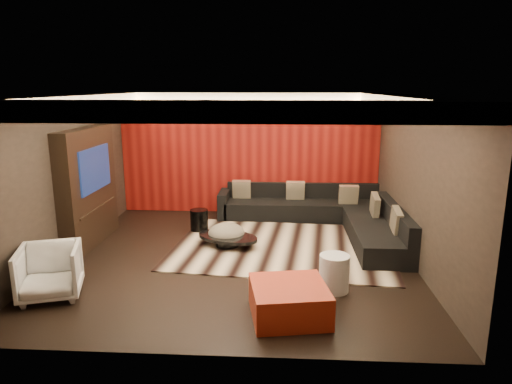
# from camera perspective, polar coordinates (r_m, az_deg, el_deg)

# --- Properties ---
(floor) EXTENTS (6.00, 6.00, 0.02)m
(floor) POSITION_cam_1_polar(r_m,az_deg,el_deg) (8.12, -2.39, -8.24)
(floor) COLOR black
(floor) RESTS_ON ground
(ceiling) EXTENTS (6.00, 6.00, 0.02)m
(ceiling) POSITION_cam_1_polar(r_m,az_deg,el_deg) (7.56, -2.59, 12.07)
(ceiling) COLOR silver
(ceiling) RESTS_ON ground
(wall_back) EXTENTS (6.00, 0.02, 2.80)m
(wall_back) POSITION_cam_1_polar(r_m,az_deg,el_deg) (10.68, -0.85, 4.80)
(wall_back) COLOR black
(wall_back) RESTS_ON ground
(wall_left) EXTENTS (0.02, 6.00, 2.80)m
(wall_left) POSITION_cam_1_polar(r_m,az_deg,el_deg) (8.57, -22.96, 1.66)
(wall_left) COLOR black
(wall_left) RESTS_ON ground
(wall_right) EXTENTS (0.02, 6.00, 2.80)m
(wall_right) POSITION_cam_1_polar(r_m,az_deg,el_deg) (8.00, 19.50, 1.20)
(wall_right) COLOR black
(wall_right) RESTS_ON ground
(red_feature_wall) EXTENTS (5.98, 0.05, 2.78)m
(red_feature_wall) POSITION_cam_1_polar(r_m,az_deg,el_deg) (10.64, -0.87, 4.77)
(red_feature_wall) COLOR #6B0C0A
(red_feature_wall) RESTS_ON ground
(soffit_back) EXTENTS (6.00, 0.60, 0.22)m
(soffit_back) POSITION_cam_1_polar(r_m,az_deg,el_deg) (10.26, -1.00, 11.70)
(soffit_back) COLOR silver
(soffit_back) RESTS_ON ground
(soffit_front) EXTENTS (6.00, 0.60, 0.22)m
(soffit_front) POSITION_cam_1_polar(r_m,az_deg,el_deg) (4.89, -5.88, 10.00)
(soffit_front) COLOR silver
(soffit_front) RESTS_ON ground
(soffit_left) EXTENTS (0.60, 4.80, 0.22)m
(soffit_left) POSITION_cam_1_polar(r_m,az_deg,el_deg) (8.29, -21.81, 10.43)
(soffit_left) COLOR silver
(soffit_left) RESTS_ON ground
(soffit_right) EXTENTS (0.60, 4.80, 0.22)m
(soffit_right) POSITION_cam_1_polar(r_m,az_deg,el_deg) (7.77, 18.01, 10.59)
(soffit_right) COLOR silver
(soffit_right) RESTS_ON ground
(cove_back) EXTENTS (4.80, 0.08, 0.04)m
(cove_back) POSITION_cam_1_polar(r_m,az_deg,el_deg) (9.92, -1.15, 11.12)
(cove_back) COLOR #FFD899
(cove_back) RESTS_ON ground
(cove_front) EXTENTS (4.80, 0.08, 0.04)m
(cove_front) POSITION_cam_1_polar(r_m,az_deg,el_deg) (5.23, -5.26, 9.23)
(cove_front) COLOR #FFD899
(cove_front) RESTS_ON ground
(cove_left) EXTENTS (0.08, 4.80, 0.04)m
(cove_left) POSITION_cam_1_polar(r_m,az_deg,el_deg) (8.16, -19.56, 9.94)
(cove_left) COLOR #FFD899
(cove_left) RESTS_ON ground
(cove_right) EXTENTS (0.08, 4.80, 0.04)m
(cove_right) POSITION_cam_1_polar(r_m,az_deg,el_deg) (7.70, 15.47, 10.07)
(cove_right) COLOR #FFD899
(cove_right) RESTS_ON ground
(tv_surround) EXTENTS (0.30, 2.00, 2.20)m
(tv_surround) POSITION_cam_1_polar(r_m,az_deg,el_deg) (9.09, -20.25, 0.57)
(tv_surround) COLOR black
(tv_surround) RESTS_ON ground
(tv_screen) EXTENTS (0.04, 1.30, 0.80)m
(tv_screen) POSITION_cam_1_polar(r_m,az_deg,el_deg) (8.96, -19.48, 2.75)
(tv_screen) COLOR black
(tv_screen) RESTS_ON ground
(tv_shelf) EXTENTS (0.04, 1.60, 0.04)m
(tv_shelf) POSITION_cam_1_polar(r_m,az_deg,el_deg) (9.12, -19.12, -1.89)
(tv_shelf) COLOR black
(tv_shelf) RESTS_ON ground
(rug) EXTENTS (4.28, 3.39, 0.02)m
(rug) POSITION_cam_1_polar(r_m,az_deg,el_deg) (8.62, 3.34, -6.83)
(rug) COLOR beige
(rug) RESTS_ON floor
(coffee_table) EXTENTS (1.56, 1.56, 0.20)m
(coffee_table) POSITION_cam_1_polar(r_m,az_deg,el_deg) (8.61, -3.56, -6.08)
(coffee_table) COLOR black
(coffee_table) RESTS_ON rug
(drum_stool) EXTENTS (0.49, 0.49, 0.43)m
(drum_stool) POSITION_cam_1_polar(r_m,az_deg,el_deg) (9.54, -7.13, -3.48)
(drum_stool) COLOR black
(drum_stool) RESTS_ON rug
(striped_pouf) EXTENTS (0.75, 0.75, 0.38)m
(striped_pouf) POSITION_cam_1_polar(r_m,az_deg,el_deg) (8.73, -3.72, -5.17)
(striped_pouf) COLOR beige
(striped_pouf) RESTS_ON rug
(white_side_table) EXTENTS (0.52, 0.52, 0.55)m
(white_side_table) POSITION_cam_1_polar(r_m,az_deg,el_deg) (6.88, 9.75, -9.96)
(white_side_table) COLOR silver
(white_side_table) RESTS_ON floor
(orange_ottoman) EXTENTS (1.12, 1.12, 0.43)m
(orange_ottoman) POSITION_cam_1_polar(r_m,az_deg,el_deg) (6.13, 4.15, -13.40)
(orange_ottoman) COLOR #A62815
(orange_ottoman) RESTS_ON floor
(armchair) EXTENTS (1.02, 1.04, 0.76)m
(armchair) POSITION_cam_1_polar(r_m,az_deg,el_deg) (7.18, -24.39, -9.08)
(armchair) COLOR silver
(armchair) RESTS_ON floor
(sectional_sofa) EXTENTS (3.65, 3.50, 0.75)m
(sectional_sofa) POSITION_cam_1_polar(r_m,az_deg,el_deg) (9.81, 8.84, -2.91)
(sectional_sofa) COLOR black
(sectional_sofa) RESTS_ON floor
(throw_pillows) EXTENTS (3.23, 2.70, 0.50)m
(throw_pillows) POSITION_cam_1_polar(r_m,az_deg,el_deg) (9.74, 8.83, -0.86)
(throw_pillows) COLOR #C3B18F
(throw_pillows) RESTS_ON sectional_sofa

